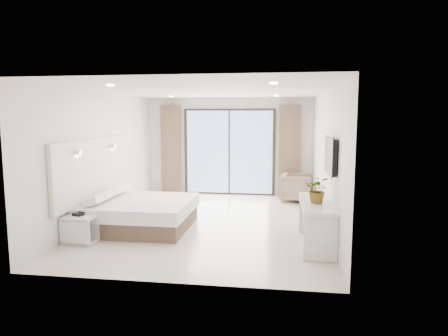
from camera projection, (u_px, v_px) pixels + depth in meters
The scene contains 8 objects.
ground at pixel (211, 222), 8.31m from camera, with size 6.20×6.20×0.00m, color beige.
room_shell at pixel (207, 144), 8.79m from camera, with size 4.62×6.22×2.72m.
bed at pixel (139, 213), 7.87m from camera, with size 1.98×1.89×0.69m.
nightstand at pixel (80, 229), 6.92m from camera, with size 0.55×0.47×0.47m.
phone at pixel (78, 214), 6.91m from camera, with size 0.17×0.13×0.06m, color black.
console_desk at pixel (317, 213), 6.72m from camera, with size 0.52×1.68×0.77m.
plant at pixel (318, 193), 6.54m from camera, with size 0.40×0.45×0.35m, color #33662D.
armchair at pixel (297, 186), 10.36m from camera, with size 0.76×0.72×0.79m, color #967262.
Camera 1 is at (1.42, -7.98, 2.18)m, focal length 32.00 mm.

